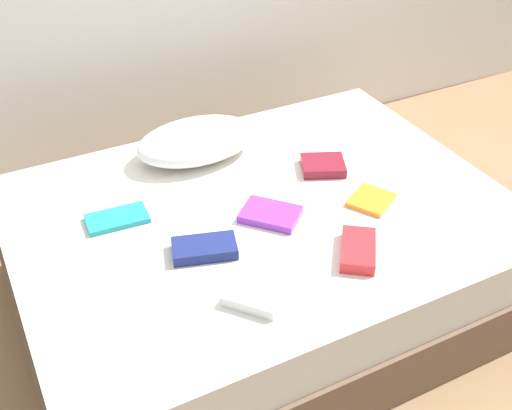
# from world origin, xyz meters

# --- Properties ---
(ground_plane) EXTENTS (8.00, 8.00, 0.00)m
(ground_plane) POSITION_xyz_m (0.00, 0.00, 0.00)
(ground_plane) COLOR #93704C
(bed) EXTENTS (2.00, 1.50, 0.50)m
(bed) POSITION_xyz_m (0.00, 0.00, 0.25)
(bed) COLOR brown
(bed) RESTS_ON ground
(pillow) EXTENTS (0.55, 0.34, 0.16)m
(pillow) POSITION_xyz_m (-0.08, 0.49, 0.58)
(pillow) COLOR white
(pillow) RESTS_ON bed
(textbook_purple) EXTENTS (0.27, 0.27, 0.03)m
(textbook_purple) POSITION_xyz_m (-0.00, -0.07, 0.52)
(textbook_purple) COLOR purple
(textbook_purple) RESTS_ON bed
(textbook_white) EXTENTS (0.26, 0.26, 0.04)m
(textbook_white) POSITION_xyz_m (-0.24, -0.44, 0.52)
(textbook_white) COLOR white
(textbook_white) RESTS_ON bed
(textbook_orange) EXTENTS (0.23, 0.22, 0.02)m
(textbook_orange) POSITION_xyz_m (0.42, -0.17, 0.51)
(textbook_orange) COLOR orange
(textbook_orange) RESTS_ON bed
(textbook_teal) EXTENTS (0.25, 0.15, 0.02)m
(textbook_teal) POSITION_xyz_m (-0.55, 0.18, 0.51)
(textbook_teal) COLOR teal
(textbook_teal) RESTS_ON bed
(textbook_maroon) EXTENTS (0.23, 0.22, 0.04)m
(textbook_maroon) POSITION_xyz_m (0.37, 0.13, 0.52)
(textbook_maroon) COLOR maroon
(textbook_maroon) RESTS_ON bed
(textbook_red) EXTENTS (0.23, 0.25, 0.05)m
(textbook_red) POSITION_xyz_m (0.18, -0.42, 0.52)
(textbook_red) COLOR red
(textbook_red) RESTS_ON bed
(textbook_navy) EXTENTS (0.26, 0.19, 0.04)m
(textbook_navy) POSITION_xyz_m (-0.32, -0.15, 0.52)
(textbook_navy) COLOR navy
(textbook_navy) RESTS_ON bed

